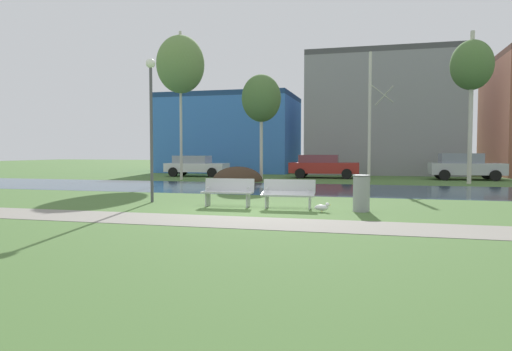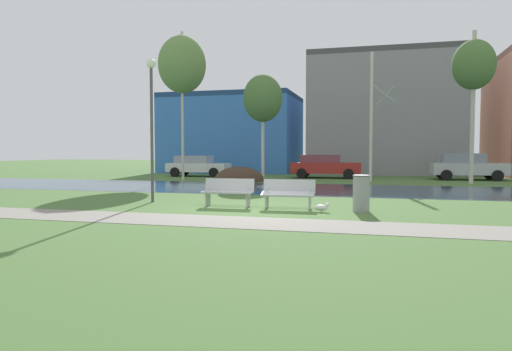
{
  "view_description": "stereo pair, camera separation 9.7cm",
  "coord_description": "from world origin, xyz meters",
  "px_view_note": "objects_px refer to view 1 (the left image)",
  "views": [
    {
      "loc": [
        3.5,
        -13.12,
        1.74
      ],
      "look_at": [
        -0.09,
        0.8,
        0.98
      ],
      "focal_mm": 32.51,
      "sensor_mm": 36.0,
      "label": 1
    },
    {
      "loc": [
        3.59,
        -13.1,
        1.74
      ],
      "look_at": [
        -0.09,
        0.8,
        0.98
      ],
      "focal_mm": 32.51,
      "sensor_mm": 36.0,
      "label": 2
    }
  ],
  "objects_px": {
    "streetlamp": "(151,105)",
    "parked_van_nearest_white": "(196,165)",
    "trash_bin": "(361,193)",
    "parked_hatch_third_silver": "(465,166)",
    "bench_right": "(288,193)",
    "parked_sedan_second_red": "(323,166)",
    "seagull": "(322,207)",
    "bench_left": "(228,191)"
  },
  "relations": [
    {
      "from": "parked_van_nearest_white",
      "to": "parked_sedan_second_red",
      "type": "distance_m",
      "value": 8.67
    },
    {
      "from": "trash_bin",
      "to": "parked_hatch_third_silver",
      "type": "distance_m",
      "value": 17.52
    },
    {
      "from": "streetlamp",
      "to": "parked_van_nearest_white",
      "type": "relative_size",
      "value": 1.15
    },
    {
      "from": "streetlamp",
      "to": "parked_sedan_second_red",
      "type": "xyz_separation_m",
      "value": [
        4.06,
        15.73,
        -2.49
      ]
    },
    {
      "from": "seagull",
      "to": "parked_hatch_third_silver",
      "type": "bearing_deg",
      "value": 68.53
    },
    {
      "from": "parked_sedan_second_red",
      "to": "parked_hatch_third_silver",
      "type": "height_order",
      "value": "parked_hatch_third_silver"
    },
    {
      "from": "trash_bin",
      "to": "seagull",
      "type": "xyz_separation_m",
      "value": [
        -1.08,
        -0.39,
        -0.41
      ]
    },
    {
      "from": "parked_van_nearest_white",
      "to": "parked_hatch_third_silver",
      "type": "bearing_deg",
      "value": 1.66
    },
    {
      "from": "parked_van_nearest_white",
      "to": "parked_hatch_third_silver",
      "type": "relative_size",
      "value": 1.0
    },
    {
      "from": "trash_bin",
      "to": "parked_sedan_second_red",
      "type": "bearing_deg",
      "value": 100.01
    },
    {
      "from": "streetlamp",
      "to": "parked_van_nearest_white",
      "type": "height_order",
      "value": "streetlamp"
    },
    {
      "from": "bench_left",
      "to": "parked_van_nearest_white",
      "type": "bearing_deg",
      "value": 115.2
    },
    {
      "from": "bench_left",
      "to": "trash_bin",
      "type": "bearing_deg",
      "value": -2.78
    },
    {
      "from": "seagull",
      "to": "streetlamp",
      "type": "bearing_deg",
      "value": 169.36
    },
    {
      "from": "streetlamp",
      "to": "parked_van_nearest_white",
      "type": "bearing_deg",
      "value": 106.66
    },
    {
      "from": "streetlamp",
      "to": "parked_van_nearest_white",
      "type": "xyz_separation_m",
      "value": [
        -4.6,
        15.38,
        -2.52
      ]
    },
    {
      "from": "trash_bin",
      "to": "parked_hatch_third_silver",
      "type": "relative_size",
      "value": 0.25
    },
    {
      "from": "bench_left",
      "to": "parked_hatch_third_silver",
      "type": "xyz_separation_m",
      "value": [
        9.69,
        16.39,
        0.36
      ]
    },
    {
      "from": "parked_sedan_second_red",
      "to": "parked_hatch_third_silver",
      "type": "bearing_deg",
      "value": 0.96
    },
    {
      "from": "streetlamp",
      "to": "parked_hatch_third_silver",
      "type": "xyz_separation_m",
      "value": [
        12.57,
        15.88,
        -2.45
      ]
    },
    {
      "from": "bench_right",
      "to": "streetlamp",
      "type": "height_order",
      "value": "streetlamp"
    },
    {
      "from": "bench_left",
      "to": "trash_bin",
      "type": "distance_m",
      "value": 4.09
    },
    {
      "from": "bench_right",
      "to": "parked_hatch_third_silver",
      "type": "xyz_separation_m",
      "value": [
        7.77,
        16.39,
        0.36
      ]
    },
    {
      "from": "bench_left",
      "to": "bench_right",
      "type": "xyz_separation_m",
      "value": [
        1.92,
        0.0,
        0.0
      ]
    },
    {
      "from": "parked_van_nearest_white",
      "to": "parked_hatch_third_silver",
      "type": "xyz_separation_m",
      "value": [
        17.17,
        0.5,
        0.07
      ]
    },
    {
      "from": "streetlamp",
      "to": "bench_right",
      "type": "bearing_deg",
      "value": -6.16
    },
    {
      "from": "parked_hatch_third_silver",
      "to": "bench_right",
      "type": "bearing_deg",
      "value": -115.35
    },
    {
      "from": "bench_left",
      "to": "parked_sedan_second_red",
      "type": "distance_m",
      "value": 16.3
    },
    {
      "from": "bench_right",
      "to": "parked_hatch_third_silver",
      "type": "distance_m",
      "value": 18.14
    },
    {
      "from": "parked_sedan_second_red",
      "to": "parked_hatch_third_silver",
      "type": "xyz_separation_m",
      "value": [
        8.51,
        0.14,
        0.04
      ]
    },
    {
      "from": "bench_right",
      "to": "parked_van_nearest_white",
      "type": "height_order",
      "value": "parked_van_nearest_white"
    },
    {
      "from": "streetlamp",
      "to": "parked_sedan_second_red",
      "type": "distance_m",
      "value": 16.44
    },
    {
      "from": "bench_right",
      "to": "parked_sedan_second_red",
      "type": "relative_size",
      "value": 0.36
    },
    {
      "from": "parked_hatch_third_silver",
      "to": "seagull",
      "type": "bearing_deg",
      "value": -111.47
    },
    {
      "from": "trash_bin",
      "to": "parked_sedan_second_red",
      "type": "distance_m",
      "value": 16.71
    },
    {
      "from": "bench_left",
      "to": "streetlamp",
      "type": "distance_m",
      "value": 4.05
    },
    {
      "from": "bench_right",
      "to": "streetlamp",
      "type": "distance_m",
      "value": 5.59
    },
    {
      "from": "trash_bin",
      "to": "parked_van_nearest_white",
      "type": "xyz_separation_m",
      "value": [
        -11.57,
        16.1,
        0.21
      ]
    },
    {
      "from": "trash_bin",
      "to": "streetlamp",
      "type": "height_order",
      "value": "streetlamp"
    },
    {
      "from": "bench_right",
      "to": "streetlamp",
      "type": "xyz_separation_m",
      "value": [
        -4.8,
        0.52,
        2.8
      ]
    },
    {
      "from": "seagull",
      "to": "parked_van_nearest_white",
      "type": "xyz_separation_m",
      "value": [
        -10.49,
        16.49,
        0.62
      ]
    },
    {
      "from": "parked_van_nearest_white",
      "to": "parked_hatch_third_silver",
      "type": "distance_m",
      "value": 17.18
    }
  ]
}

